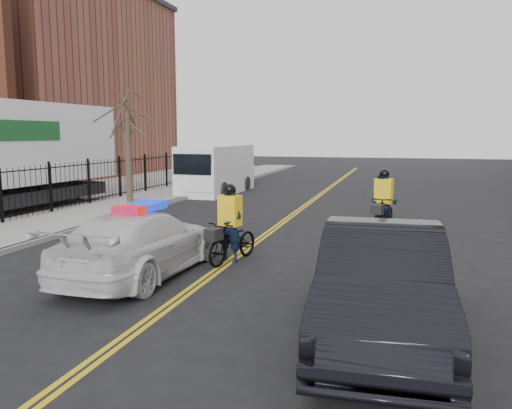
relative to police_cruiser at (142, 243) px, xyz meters
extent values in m
plane|color=black|center=(1.49, -0.06, -0.74)|extent=(120.00, 120.00, 0.00)
cube|color=gold|center=(1.41, 7.94, -0.73)|extent=(0.10, 60.00, 0.01)
cube|color=gold|center=(1.57, 7.94, -0.73)|extent=(0.10, 60.00, 0.01)
cube|color=gray|center=(-6.01, 7.94, -0.66)|extent=(3.00, 60.00, 0.15)
cube|color=gray|center=(-4.51, 7.94, -0.66)|extent=(0.20, 60.00, 0.15)
cube|color=brown|center=(-21.51, 23.94, 6.26)|extent=(14.00, 18.00, 14.00)
cylinder|color=#362B20|center=(-6.11, 9.94, 1.41)|extent=(0.28, 0.28, 4.00)
imported|color=silver|center=(0.00, 0.00, -0.01)|extent=(2.15, 5.06, 1.46)
cube|color=#0C26CC|center=(0.00, 0.00, 0.80)|extent=(0.64, 1.35, 0.16)
imported|color=black|center=(5.26, -2.02, 0.13)|extent=(2.05, 5.31, 1.72)
cube|color=white|center=(-4.01, 15.38, 0.53)|extent=(2.42, 6.02, 2.53)
cube|color=white|center=(-4.11, 12.80, 0.31)|extent=(2.18, 0.96, 1.32)
cube|color=black|center=(-4.12, 12.36, 0.97)|extent=(1.98, 0.18, 0.99)
cylinder|color=black|center=(-5.12, 13.66, -0.35)|extent=(0.30, 0.78, 0.77)
cylinder|color=black|center=(-3.03, 13.58, -0.35)|extent=(0.30, 0.78, 0.77)
cylinder|color=black|center=(-4.99, 17.18, -0.35)|extent=(0.30, 0.78, 0.77)
cylinder|color=black|center=(-2.90, 17.10, -0.35)|extent=(0.30, 0.78, 0.77)
cylinder|color=black|center=(-9.46, 10.83, -0.13)|extent=(0.13, 0.13, 1.20)
cube|color=#195926|center=(-8.27, 5.86, 2.54)|extent=(0.24, 4.36, 0.76)
imported|color=black|center=(1.50, 1.67, -0.22)|extent=(1.17, 2.09, 1.04)
imported|color=black|center=(1.50, 1.67, 0.16)|extent=(0.74, 0.58, 1.78)
cube|color=yellow|center=(1.50, 1.67, 0.55)|extent=(0.58, 0.46, 0.75)
sphere|color=black|center=(1.50, 1.67, 1.06)|extent=(0.30, 0.30, 0.30)
cube|color=black|center=(1.32, 1.00, 0.07)|extent=(0.41, 0.44, 0.28)
imported|color=black|center=(4.99, 6.53, -0.13)|extent=(0.98, 2.09, 1.21)
imported|color=black|center=(4.99, 6.53, 0.20)|extent=(1.04, 0.89, 1.87)
cube|color=yellow|center=(4.99, 6.53, 0.61)|extent=(0.60, 0.47, 0.79)
sphere|color=black|center=(4.99, 6.53, 1.15)|extent=(0.32, 0.32, 0.32)
cube|color=black|center=(4.84, 5.82, 0.11)|extent=(0.41, 0.45, 0.29)
camera|label=1|loc=(5.48, -9.73, 2.39)|focal=35.00mm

